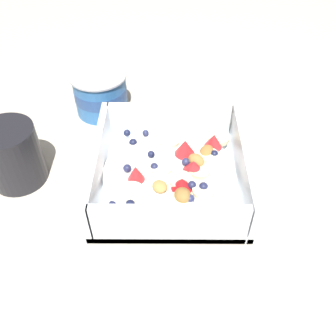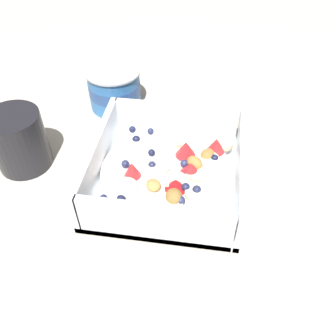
% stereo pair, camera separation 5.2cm
% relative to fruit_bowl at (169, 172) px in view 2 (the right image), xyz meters
% --- Properties ---
extents(ground_plane, '(2.40, 2.40, 0.00)m').
position_rel_fruit_bowl_xyz_m(ground_plane, '(-0.02, 0.00, -0.02)').
color(ground_plane, beige).
extents(fruit_bowl, '(0.21, 0.21, 0.07)m').
position_rel_fruit_bowl_xyz_m(fruit_bowl, '(0.00, 0.00, 0.00)').
color(fruit_bowl, white).
rests_on(fruit_bowl, ground).
extents(spoon, '(0.09, 0.16, 0.01)m').
position_rel_fruit_bowl_xyz_m(spoon, '(0.13, -0.02, -0.02)').
color(spoon, silver).
rests_on(spoon, ground).
extents(yogurt_cup, '(0.10, 0.10, 0.07)m').
position_rel_fruit_bowl_xyz_m(yogurt_cup, '(0.18, 0.12, 0.02)').
color(yogurt_cup, '#3370B7').
rests_on(yogurt_cup, ground).
extents(coffee_mug, '(0.08, 0.11, 0.09)m').
position_rel_fruit_bowl_xyz_m(coffee_mug, '(0.01, 0.23, 0.02)').
color(coffee_mug, black).
rests_on(coffee_mug, ground).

